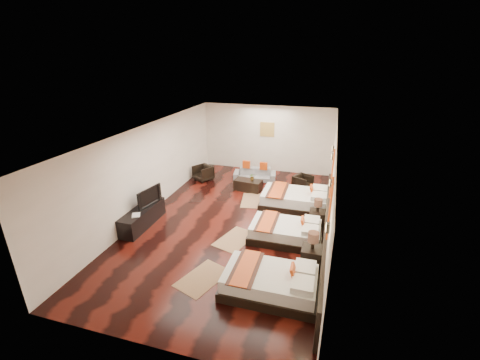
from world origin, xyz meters
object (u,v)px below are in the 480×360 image
(nightstand_a, at_px, (312,255))
(coffee_table, at_px, (248,185))
(armchair_left, at_px, (203,173))
(tv_console, at_px, (143,217))
(bed_mid, at_px, (286,231))
(bed_far, at_px, (296,199))
(sofa, at_px, (255,174))
(tv, at_px, (147,196))
(bed_near, at_px, (271,282))
(nightstand_b, at_px, (317,217))
(table_plant, at_px, (252,177))
(book, at_px, (132,216))
(armchair_right, at_px, (303,183))
(figurine, at_px, (153,194))

(nightstand_a, relative_size, coffee_table, 0.95)
(armchair_left, relative_size, coffee_table, 0.67)
(nightstand_a, bearing_deg, tv_console, 172.48)
(bed_mid, distance_m, bed_far, 2.05)
(sofa, bearing_deg, tv, -127.86)
(sofa, bearing_deg, bed_mid, -74.55)
(coffee_table, bearing_deg, bed_near, -70.04)
(nightstand_b, xyz_separation_m, table_plant, (-2.48, 2.09, 0.22))
(bed_near, height_order, book, bed_near)
(sofa, distance_m, table_plant, 1.04)
(bed_far, bearing_deg, nightstand_a, -76.44)
(book, distance_m, armchair_right, 6.20)
(coffee_table, bearing_deg, bed_mid, -58.05)
(sofa, distance_m, coffee_table, 1.05)
(tv, height_order, table_plant, tv)
(bed_near, distance_m, nightstand_a, 1.34)
(table_plant, bearing_deg, tv, -127.08)
(figurine, bearing_deg, nightstand_b, 8.06)
(tv_console, distance_m, figurine, 0.80)
(tv, relative_size, table_plant, 3.81)
(bed_near, relative_size, armchair_left, 3.03)
(sofa, height_order, armchair_left, armchair_left)
(bed_mid, relative_size, nightstand_b, 2.19)
(bed_near, distance_m, armchair_left, 6.85)
(book, relative_size, table_plant, 1.16)
(nightstand_b, relative_size, figurine, 2.80)
(sofa, relative_size, table_plant, 6.56)
(armchair_left, bearing_deg, sofa, 45.84)
(bed_far, relative_size, nightstand_b, 2.51)
(bed_near, xyz_separation_m, armchair_left, (-3.87, 5.65, 0.04))
(bed_mid, distance_m, table_plant, 3.54)
(armchair_right, bearing_deg, nightstand_a, -145.77)
(bed_mid, height_order, armchair_left, bed_mid)
(tv, relative_size, armchair_left, 1.45)
(bed_near, xyz_separation_m, table_plant, (-1.73, 5.24, 0.26))
(bed_near, bearing_deg, tv, 153.75)
(nightstand_b, bearing_deg, tv, -167.32)
(bed_mid, relative_size, table_plant, 7.64)
(sofa, xyz_separation_m, armchair_left, (-1.99, -0.57, 0.06))
(book, bearing_deg, bed_near, -17.00)
(bed_far, xyz_separation_m, tv, (-4.15, -2.17, 0.54))
(bed_far, bearing_deg, sofa, 133.09)
(bed_mid, height_order, tv, tv)
(nightstand_b, bearing_deg, book, -159.35)
(bed_far, xyz_separation_m, tv_console, (-4.20, -2.44, -0.01))
(bed_near, xyz_separation_m, bed_mid, (-0.00, 2.16, -0.01))
(tv_console, xyz_separation_m, book, (0.00, -0.48, 0.29))
(armchair_left, bearing_deg, tv, -64.44)
(bed_mid, bearing_deg, bed_near, -89.97)
(book, xyz_separation_m, sofa, (2.32, 4.94, -0.32))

